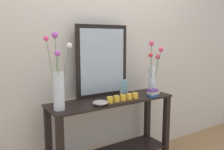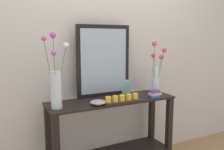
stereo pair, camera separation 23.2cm
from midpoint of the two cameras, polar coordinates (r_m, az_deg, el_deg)
The scene contains 9 objects.
wall_back at distance 2.57m, azimuth -0.60°, elevation 7.19°, with size 6.40×0.08×2.70m, color beige.
console_table at distance 2.47m, azimuth 2.76°, elevation -13.05°, with size 1.29×0.39×0.82m.
mirror_leaning at distance 2.44m, azimuth 0.70°, elevation 3.36°, with size 0.59×0.03×0.74m.
tall_vase_left at distance 2.06m, azimuth -10.22°, elevation -2.07°, with size 0.21×0.18×0.66m.
vase_right at distance 2.62m, azimuth 13.07°, elevation 0.26°, with size 0.16×0.15×0.57m.
candle_tray at distance 2.28m, azimuth 5.39°, elevation -5.79°, with size 0.39×0.09×0.07m.
picture_frame_small at distance 2.60m, azimuth 6.02°, elevation -2.84°, with size 0.11×0.01×0.15m.
decorative_bowl at distance 2.16m, azimuth -0.30°, elevation -6.62°, with size 0.15×0.15×0.05m.
book_stack at distance 2.50m, azimuth 12.83°, elevation -4.49°, with size 0.13×0.10×0.07m.
Camera 2 is at (-1.04, -2.04, 1.43)m, focal length 37.95 mm.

